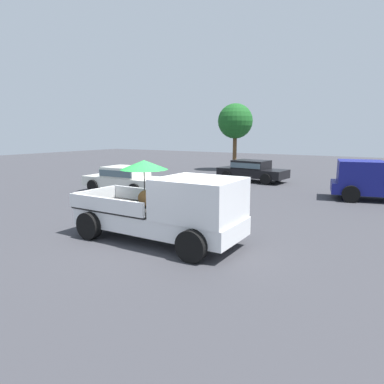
% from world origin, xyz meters
% --- Properties ---
extents(ground_plane, '(80.00, 80.00, 0.00)m').
position_xyz_m(ground_plane, '(0.00, 0.00, 0.00)').
color(ground_plane, '#38383D').
extents(pickup_truck_main, '(5.06, 2.26, 2.26)m').
position_xyz_m(pickup_truck_main, '(0.44, 0.02, 0.99)').
color(pickup_truck_main, black).
rests_on(pickup_truck_main, ground).
extents(pickup_truck_red, '(5.06, 2.91, 1.80)m').
position_xyz_m(pickup_truck_red, '(5.22, 9.98, 0.87)').
color(pickup_truck_red, black).
rests_on(pickup_truck_red, ground).
extents(parked_sedan_near, '(4.38, 2.14, 1.33)m').
position_xyz_m(parked_sedan_near, '(-6.35, 5.57, 0.74)').
color(parked_sedan_near, black).
rests_on(parked_sedan_near, ground).
extents(parked_sedan_far, '(4.46, 2.31, 1.33)m').
position_xyz_m(parked_sedan_far, '(-2.23, 12.80, 0.74)').
color(parked_sedan_far, black).
rests_on(parked_sedan_far, ground).
extents(tree_by_lot, '(2.80, 2.80, 5.36)m').
position_xyz_m(tree_by_lot, '(-5.91, 18.19, 3.92)').
color(tree_by_lot, brown).
rests_on(tree_by_lot, ground).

